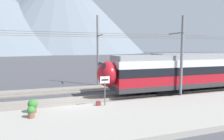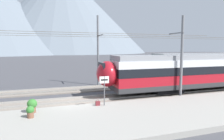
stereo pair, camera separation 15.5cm
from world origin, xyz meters
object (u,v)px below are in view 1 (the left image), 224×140
potted_plant_platform_edge (31,111)px  potted_plant_by_shelter (33,105)px  catenary_mast_far_side (98,50)px  catenary_mast_mid (181,55)px  platform_sign (105,84)px  handbag_near_sign (98,103)px

potted_plant_platform_edge → potted_plant_by_shelter: potted_plant_by_shelter is taller
catenary_mast_far_side → potted_plant_platform_edge: catenary_mast_far_side is taller
catenary_mast_mid → platform_sign: (-7.45, -1.19, -1.95)m
platform_sign → handbag_near_sign: (-0.47, 0.10, -1.41)m
catenary_mast_mid → platform_sign: size_ratio=19.79×
potted_plant_platform_edge → potted_plant_by_shelter: 1.02m
platform_sign → handbag_near_sign: bearing=168.0°
catenary_mast_far_side → handbag_near_sign: 10.58m
catenary_mast_mid → handbag_near_sign: (-7.92, -1.09, -3.36)m
catenary_mast_mid → potted_plant_platform_edge: catenary_mast_mid is taller
catenary_mast_mid → catenary_mast_far_side: size_ratio=1.00×
catenary_mast_far_side → platform_sign: size_ratio=19.79×
handbag_near_sign → catenary_mast_far_side: bearing=74.8°
catenary_mast_far_side → platform_sign: (-2.12, -9.62, -2.43)m
handbag_near_sign → catenary_mast_mid: bearing=7.9°
handbag_near_sign → potted_plant_platform_edge: (-4.51, -1.24, 0.24)m
platform_sign → potted_plant_by_shelter: size_ratio=2.39×
handbag_near_sign → potted_plant_by_shelter: potted_plant_by_shelter is taller
platform_sign → potted_plant_platform_edge: (-4.98, -1.14, -1.17)m
catenary_mast_mid → handbag_near_sign: bearing=-172.1°
catenary_mast_far_side → potted_plant_platform_edge: bearing=-123.4°
catenary_mast_far_side → potted_plant_by_shelter: (-7.04, -9.74, -3.48)m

